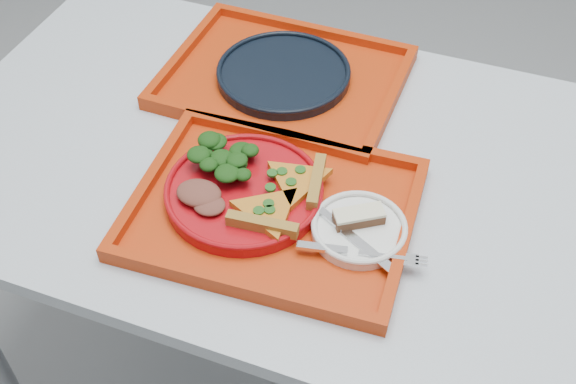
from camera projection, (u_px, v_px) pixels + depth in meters
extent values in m
cube|color=#B0BAC5|center=(369.00, 186.00, 1.25)|extent=(1.60, 0.80, 0.03)
cylinder|color=gray|center=(128.00, 134.00, 1.90)|extent=(0.05, 0.05, 0.72)
cube|color=#B32D09|center=(273.00, 212.00, 1.18)|extent=(0.47, 0.37, 0.01)
cube|color=#B32D09|center=(284.00, 81.00, 1.42)|extent=(0.45, 0.36, 0.01)
cylinder|color=#A70B11|center=(244.00, 193.00, 1.19)|extent=(0.26, 0.26, 0.02)
cylinder|color=white|center=(359.00, 230.00, 1.13)|extent=(0.15, 0.15, 0.01)
cylinder|color=black|center=(284.00, 75.00, 1.41)|extent=(0.26, 0.26, 0.02)
ellipsoid|color=black|center=(226.00, 157.00, 1.20)|extent=(0.10, 0.09, 0.05)
ellipsoid|color=brown|center=(199.00, 193.00, 1.16)|extent=(0.08, 0.06, 0.02)
cube|color=#472817|center=(359.00, 218.00, 1.13)|extent=(0.08, 0.07, 0.02)
cube|color=beige|center=(359.00, 213.00, 1.12)|extent=(0.08, 0.07, 0.01)
cube|color=silver|center=(350.00, 235.00, 1.11)|extent=(0.17, 0.10, 0.01)
cube|color=silver|center=(357.00, 252.00, 1.09)|extent=(0.19, 0.06, 0.01)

